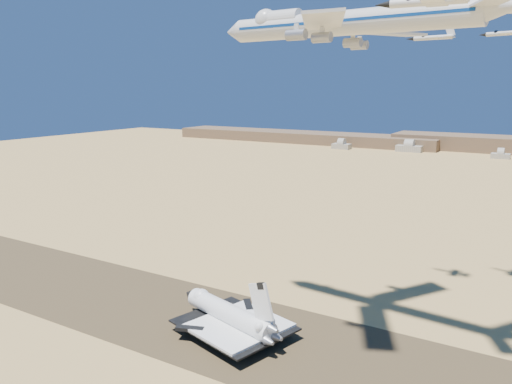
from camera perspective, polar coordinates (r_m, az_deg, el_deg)
The scene contains 11 objects.
ground at distance 165.44m, azimuth -4.07°, elevation -15.17°, with size 1200.00×1200.00×0.00m, color tan.
runway at distance 165.43m, azimuth -4.07°, elevation -15.16°, with size 600.00×50.00×0.06m, color #483A24.
hangars at distance 621.37m, azimuth 16.61°, elevation 4.84°, with size 200.50×29.50×30.00m.
shuttle at distance 159.47m, azimuth -3.09°, elevation -13.95°, with size 43.47×33.96×21.24m.
carrier_747 at distance 144.35m, azimuth 9.28°, elevation 18.48°, with size 83.82×64.70×20.86m.
crew_a at distance 152.80m, azimuth -2.34°, elevation -17.18°, with size 0.65×0.43×1.78m, color #B83F0A.
crew_b at distance 149.34m, azimuth -3.07°, elevation -17.93°, with size 0.85×0.49×1.76m, color #B83F0A.
crew_c at distance 152.01m, azimuth -1.90°, elevation -17.31°, with size 1.12×0.57×1.91m, color #B83F0A.
chase_jet_a at distance 86.28m, azimuth 18.84°, elevation 19.91°, with size 14.56×7.88×3.62m.
chase_jet_d at distance 183.85m, azimuth 19.48°, elevation 16.31°, with size 16.17×8.80×4.03m.
chase_jet_e at distance 192.64m, azimuth 26.52°, elevation 15.94°, with size 15.15×8.69×3.83m.
Camera 1 is at (84.58, -120.82, 74.98)m, focal length 35.00 mm.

